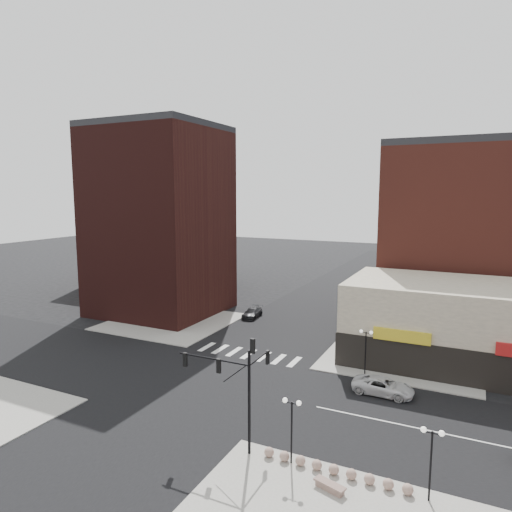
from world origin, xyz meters
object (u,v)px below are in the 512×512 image
at_px(dark_sedan_north, 252,313).
at_px(traffic_signal, 238,377).
at_px(street_lamp_se_b, 432,446).
at_px(street_lamp_se_a, 292,414).
at_px(street_lamp_ne, 366,341).
at_px(white_suv, 383,386).
at_px(stone_bench, 330,486).

bearing_deg(dark_sedan_north, traffic_signal, -70.58).
relative_size(traffic_signal, street_lamp_se_b, 1.87).
xyz_separation_m(street_lamp_se_a, street_lamp_ne, (1.00, 16.00, 0.00)).
xyz_separation_m(traffic_signal, street_lamp_ne, (4.76, 15.83, -1.67)).
bearing_deg(street_lamp_se_a, street_lamp_ne, 86.42).
distance_m(street_lamp_se_a, white_suv, 13.26).
xyz_separation_m(white_suv, dark_sedan_north, (-20.27, 16.44, -0.06)).
relative_size(street_lamp_se_b, dark_sedan_north, 0.95).
xyz_separation_m(street_lamp_se_b, white_suv, (-4.74, 12.59, -2.59)).
height_order(street_lamp_ne, stone_bench, street_lamp_ne).
bearing_deg(street_lamp_ne, street_lamp_se_a, -93.58).
distance_m(street_lamp_ne, dark_sedan_north, 22.39).
bearing_deg(traffic_signal, stone_bench, -14.04).
xyz_separation_m(traffic_signal, street_lamp_se_b, (11.76, -0.17, -1.67)).
xyz_separation_m(street_lamp_se_b, dark_sedan_north, (-25.01, 29.04, -2.65)).
height_order(street_lamp_se_b, street_lamp_ne, same).
bearing_deg(dark_sedan_north, street_lamp_ne, -41.13).
bearing_deg(street_lamp_se_a, traffic_signal, 177.43).
bearing_deg(street_lamp_se_b, white_suv, 110.64).
distance_m(street_lamp_se_a, dark_sedan_north, 33.76).
height_order(street_lamp_se_b, stone_bench, street_lamp_se_b).
distance_m(traffic_signal, street_lamp_se_a, 4.12).
height_order(street_lamp_se_a, stone_bench, street_lamp_se_a).
height_order(traffic_signal, street_lamp_se_a, traffic_signal).
bearing_deg(street_lamp_se_a, white_suv, 75.50).
distance_m(street_lamp_se_a, stone_bench, 4.39).
relative_size(traffic_signal, street_lamp_se_a, 1.87).
distance_m(street_lamp_se_b, white_suv, 13.70).
relative_size(white_suv, dark_sedan_north, 1.14).
bearing_deg(street_lamp_se_b, street_lamp_ne, 113.63).
xyz_separation_m(street_lamp_se_a, stone_bench, (2.90, -1.50, -2.94)).
distance_m(traffic_signal, stone_bench, 8.27).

